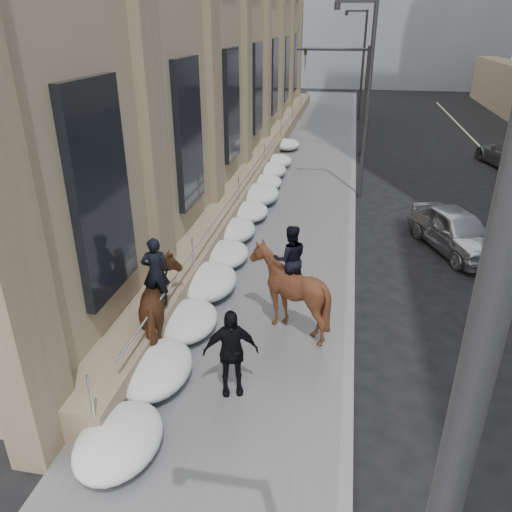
% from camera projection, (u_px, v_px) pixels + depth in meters
% --- Properties ---
extents(ground, '(140.00, 140.00, 0.00)m').
position_uv_depth(ground, '(223.00, 394.00, 10.62)').
color(ground, black).
rests_on(ground, ground).
extents(sidewalk, '(5.00, 80.00, 0.12)m').
position_uv_depth(sidewalk, '(284.00, 223.00, 19.49)').
color(sidewalk, '#555557').
rests_on(sidewalk, ground).
extents(curb, '(0.24, 80.00, 0.12)m').
position_uv_depth(curb, '(352.00, 227.00, 19.06)').
color(curb, slate).
rests_on(curb, ground).
extents(bg_building_far, '(24.00, 12.00, 20.00)m').
position_uv_depth(bg_building_far, '(301.00, 0.00, 71.39)').
color(bg_building_far, gray).
rests_on(bg_building_far, ground).
extents(streetlight_mid, '(1.71, 0.24, 8.00)m').
position_uv_depth(streetlight_mid, '(365.00, 91.00, 20.67)').
color(streetlight_mid, '#2D2D30').
rests_on(streetlight_mid, ground).
extents(streetlight_far, '(1.71, 0.24, 8.00)m').
position_uv_depth(streetlight_far, '(361.00, 59.00, 38.47)').
color(streetlight_far, '#2D2D30').
rests_on(streetlight_far, ground).
extents(traffic_signal, '(4.10, 0.22, 6.00)m').
position_uv_depth(traffic_signal, '(350.00, 84.00, 28.15)').
color(traffic_signal, '#2D2D30').
rests_on(traffic_signal, ground).
extents(snow_bank, '(1.70, 18.10, 0.76)m').
position_uv_depth(snow_bank, '(238.00, 228.00, 17.86)').
color(snow_bank, silver).
rests_on(snow_bank, sidewalk).
extents(mounted_horse_left, '(1.73, 2.50, 2.63)m').
position_uv_depth(mounted_horse_left, '(162.00, 304.00, 11.77)').
color(mounted_horse_left, '#4C2A16').
rests_on(mounted_horse_left, sidewalk).
extents(mounted_horse_right, '(2.23, 2.38, 2.73)m').
position_uv_depth(mounted_horse_right, '(289.00, 286.00, 12.26)').
color(mounted_horse_right, '#432213').
rests_on(mounted_horse_right, sidewalk).
extents(pedestrian, '(1.23, 0.79, 1.95)m').
position_uv_depth(pedestrian, '(231.00, 352.00, 10.14)').
color(pedestrian, black).
rests_on(pedestrian, sidewalk).
extents(car_silver, '(3.21, 4.61, 1.46)m').
position_uv_depth(car_silver, '(456.00, 230.00, 17.02)').
color(car_silver, '#A3A5AB').
rests_on(car_silver, ground).
extents(car_grey, '(3.26, 5.33, 1.44)m').
position_uv_depth(car_grey, '(512.00, 154.00, 26.76)').
color(car_grey, slate).
rests_on(car_grey, ground).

